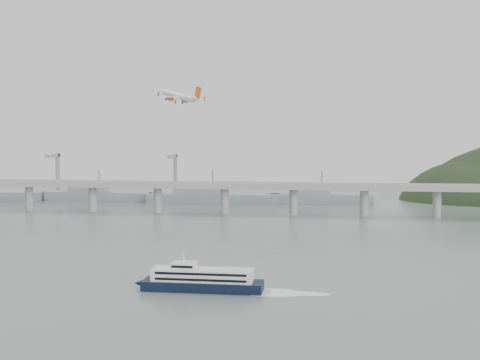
# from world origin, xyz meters

# --- Properties ---
(ground) EXTENTS (900.00, 900.00, 0.00)m
(ground) POSITION_xyz_m (0.00, 0.00, 0.00)
(ground) COLOR slate
(ground) RESTS_ON ground
(bridge) EXTENTS (800.00, 22.00, 23.90)m
(bridge) POSITION_xyz_m (-1.15, 200.00, 17.65)
(bridge) COLOR gray
(bridge) RESTS_ON ground
(distant_fleet) EXTENTS (453.00, 60.90, 40.00)m
(distant_fleet) POSITION_xyz_m (-155.36, 265.08, 6.22)
(distant_fleet) COLOR gray
(distant_fleet) RESTS_ON ground
(ferry) EXTENTS (75.29, 13.51, 14.21)m
(ferry) POSITION_xyz_m (-4.09, -23.57, 3.86)
(ferry) COLOR black
(ferry) RESTS_ON ground
(airliner) EXTENTS (30.15, 28.30, 9.69)m
(airliner) POSITION_xyz_m (-37.47, 87.66, 79.12)
(airliner) COLOR silver
(airliner) RESTS_ON ground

